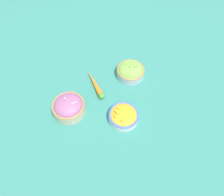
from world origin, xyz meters
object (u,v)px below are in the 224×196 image
object	(u,v)px
bowl_squash	(123,116)
bowl_lettuce	(131,71)
bowl_red_onion	(69,107)
loose_carrot	(96,85)

from	to	relation	value
bowl_squash	bowl_lettuce	distance (m)	0.27
bowl_red_onion	loose_carrot	xyz separation A→B (m)	(-0.17, -0.07, -0.03)
bowl_lettuce	bowl_red_onion	bearing A→B (deg)	7.03
bowl_red_onion	bowl_lettuce	size ratio (longest dim) A/B	1.06
bowl_squash	loose_carrot	bearing A→B (deg)	-83.68
bowl_squash	bowl_lettuce	xyz separation A→B (m)	(-0.17, -0.21, 0.01)
bowl_squash	bowl_red_onion	xyz separation A→B (m)	(0.20, -0.16, 0.02)
bowl_red_onion	loose_carrot	size ratio (longest dim) A/B	0.80
bowl_squash	loose_carrot	world-z (taller)	bowl_squash
loose_carrot	bowl_lettuce	bearing A→B (deg)	-92.63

